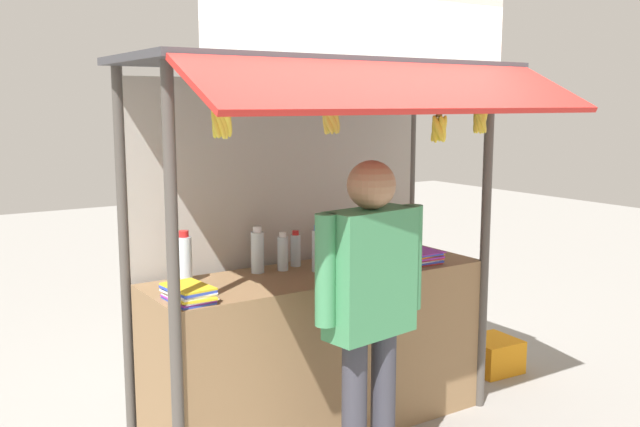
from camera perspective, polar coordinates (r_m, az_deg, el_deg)
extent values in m
plane|color=gray|center=(4.55, 0.00, -16.64)|extent=(20.00, 20.00, 0.00)
cube|color=olive|center=(4.36, 0.00, -10.89)|extent=(2.08, 0.64, 0.97)
cylinder|color=#4C4742|center=(3.45, -11.64, -6.11)|extent=(0.06, 0.06, 2.15)
cylinder|color=#4C4742|center=(4.61, 13.10, -2.38)|extent=(0.06, 0.06, 2.15)
cylinder|color=#4C4742|center=(4.12, -15.40, -3.80)|extent=(0.06, 0.06, 2.15)
cylinder|color=#4C4742|center=(5.13, 7.22, -1.09)|extent=(0.06, 0.06, 2.15)
cube|color=#B7B2A8|center=(4.54, -2.83, -2.65)|extent=(2.03, 0.04, 2.10)
cube|color=#3F3F44|center=(4.06, 0.44, 11.91)|extent=(2.28, 0.93, 0.04)
cube|color=red|center=(3.48, 7.06, 10.10)|extent=(2.24, 0.51, 0.26)
cube|color=white|center=(3.74, 4.09, 15.14)|extent=(1.87, 0.04, 0.35)
cylinder|color=#59544C|center=(3.76, 3.57, 10.61)|extent=(1.97, 0.02, 0.02)
cylinder|color=silver|center=(4.19, -5.04, -3.14)|extent=(0.08, 0.08, 0.24)
cylinder|color=white|center=(4.16, -5.06, -1.28)|extent=(0.05, 0.05, 0.03)
cylinder|color=silver|center=(4.24, -3.01, -3.24)|extent=(0.06, 0.06, 0.20)
cylinder|color=white|center=(4.22, -3.02, -1.70)|extent=(0.04, 0.04, 0.03)
cylinder|color=silver|center=(4.21, -0.08, -3.02)|extent=(0.08, 0.08, 0.25)
cylinder|color=blue|center=(4.18, -0.08, -1.14)|extent=(0.05, 0.05, 0.03)
cylinder|color=silver|center=(4.35, -1.97, -2.98)|extent=(0.06, 0.06, 0.19)
cylinder|color=red|center=(4.33, -1.98, -1.55)|extent=(0.04, 0.04, 0.03)
cylinder|color=silver|center=(4.01, -10.83, -3.69)|extent=(0.08, 0.08, 0.26)
cylinder|color=red|center=(3.98, -10.89, -1.61)|extent=(0.05, 0.05, 0.04)
cylinder|color=silver|center=(4.51, 0.95, -2.54)|extent=(0.06, 0.06, 0.20)
cylinder|color=white|center=(4.49, 0.95, -1.15)|extent=(0.04, 0.04, 0.03)
cube|color=blue|center=(3.67, -10.51, -6.86)|extent=(0.19, 0.28, 0.01)
cube|color=purple|center=(3.67, -10.54, -6.70)|extent=(0.20, 0.28, 0.01)
cube|color=white|center=(3.67, -10.41, -6.56)|extent=(0.21, 0.29, 0.01)
cube|color=yellow|center=(3.66, -10.28, -6.44)|extent=(0.20, 0.29, 0.01)
cube|color=white|center=(3.66, -10.56, -6.24)|extent=(0.21, 0.29, 0.01)
cube|color=white|center=(3.66, -10.40, -6.08)|extent=(0.18, 0.28, 0.01)
cube|color=blue|center=(3.65, -10.57, -5.97)|extent=(0.21, 0.29, 0.01)
cube|color=yellow|center=(3.65, -10.55, -5.78)|extent=(0.21, 0.29, 0.01)
cube|color=red|center=(4.51, 7.85, -3.81)|extent=(0.23, 0.26, 0.01)
cube|color=blue|center=(4.50, 7.92, -3.70)|extent=(0.23, 0.26, 0.01)
cube|color=white|center=(4.50, 7.89, -3.58)|extent=(0.21, 0.25, 0.01)
cube|color=red|center=(4.51, 7.96, -3.45)|extent=(0.24, 0.27, 0.01)
cube|color=purple|center=(4.49, 7.97, -3.36)|extent=(0.21, 0.24, 0.01)
cube|color=orange|center=(4.50, 7.91, -3.20)|extent=(0.23, 0.26, 0.01)
cube|color=blue|center=(4.49, 7.89, -3.11)|extent=(0.23, 0.26, 0.01)
cube|color=purple|center=(4.50, 8.07, -2.99)|extent=(0.22, 0.25, 0.01)
cylinder|color=#332D23|center=(4.32, 12.79, 9.33)|extent=(0.01, 0.01, 0.10)
cylinder|color=olive|center=(4.32, 12.76, 8.41)|extent=(0.04, 0.04, 0.04)
ellipsoid|color=yellow|center=(4.34, 12.97, 7.30)|extent=(0.04, 0.09, 0.16)
ellipsoid|color=yellow|center=(4.35, 12.73, 7.31)|extent=(0.07, 0.07, 0.16)
ellipsoid|color=yellow|center=(4.34, 12.51, 7.30)|extent=(0.08, 0.04, 0.16)
ellipsoid|color=yellow|center=(4.32, 12.45, 7.29)|extent=(0.06, 0.07, 0.16)
ellipsoid|color=yellow|center=(4.31, 12.62, 7.27)|extent=(0.05, 0.07, 0.16)
ellipsoid|color=yellow|center=(4.30, 12.89, 7.29)|extent=(0.08, 0.05, 0.16)
ellipsoid|color=yellow|center=(4.32, 12.96, 7.27)|extent=(0.06, 0.06, 0.16)
cylinder|color=#332D23|center=(3.64, 0.89, 9.89)|extent=(0.01, 0.01, 0.07)
cylinder|color=olive|center=(3.64, 0.89, 9.03)|extent=(0.04, 0.04, 0.04)
ellipsoid|color=gold|center=(3.65, 1.12, 7.61)|extent=(0.04, 0.07, 0.17)
ellipsoid|color=gold|center=(3.66, 0.97, 7.63)|extent=(0.06, 0.07, 0.17)
ellipsoid|color=gold|center=(3.66, 0.75, 7.64)|extent=(0.08, 0.05, 0.17)
ellipsoid|color=gold|center=(3.65, 0.63, 7.61)|extent=(0.07, 0.05, 0.17)
ellipsoid|color=gold|center=(3.63, 0.48, 7.64)|extent=(0.06, 0.08, 0.17)
ellipsoid|color=gold|center=(3.61, 0.60, 7.67)|extent=(0.06, 0.09, 0.17)
ellipsoid|color=gold|center=(3.61, 0.96, 7.65)|extent=(0.09, 0.06, 0.17)
ellipsoid|color=gold|center=(3.62, 1.24, 7.65)|extent=(0.09, 0.05, 0.17)
ellipsoid|color=gold|center=(3.63, 1.24, 7.63)|extent=(0.07, 0.07, 0.17)
cylinder|color=#332D23|center=(3.33, -7.98, 9.86)|extent=(0.01, 0.01, 0.08)
cylinder|color=olive|center=(3.33, -7.96, 8.86)|extent=(0.04, 0.04, 0.04)
ellipsoid|color=yellow|center=(3.35, -7.48, 7.39)|extent=(0.04, 0.09, 0.17)
ellipsoid|color=yellow|center=(3.35, -7.80, 7.35)|extent=(0.07, 0.07, 0.17)
ellipsoid|color=yellow|center=(3.36, -8.11, 7.38)|extent=(0.09, 0.04, 0.17)
ellipsoid|color=yellow|center=(3.34, -8.34, 7.34)|extent=(0.07, 0.07, 0.17)
ellipsoid|color=yellow|center=(3.32, -8.37, 7.35)|extent=(0.04, 0.09, 0.17)
ellipsoid|color=yellow|center=(3.32, -8.02, 7.31)|extent=(0.06, 0.06, 0.17)
ellipsoid|color=yellow|center=(3.32, -7.79, 7.31)|extent=(0.07, 0.04, 0.17)
ellipsoid|color=yellow|center=(3.32, -7.44, 7.39)|extent=(0.08, 0.08, 0.17)
cylinder|color=#332D23|center=(4.09, 9.57, 9.18)|extent=(0.01, 0.01, 0.14)
cylinder|color=olive|center=(4.09, 9.54, 7.92)|extent=(0.04, 0.04, 0.04)
ellipsoid|color=yellow|center=(4.11, 9.80, 6.73)|extent=(0.04, 0.09, 0.16)
ellipsoid|color=yellow|center=(4.12, 9.34, 6.76)|extent=(0.09, 0.06, 0.17)
ellipsoid|color=yellow|center=(4.09, 9.24, 6.71)|extent=(0.06, 0.07, 0.17)
ellipsoid|color=yellow|center=(4.07, 9.48, 6.74)|extent=(0.08, 0.08, 0.17)
ellipsoid|color=yellow|center=(4.09, 9.80, 6.71)|extent=(0.08, 0.06, 0.17)
cylinder|color=#383842|center=(3.73, 2.77, -15.81)|extent=(0.13, 0.13, 0.81)
cylinder|color=#383842|center=(3.83, 5.08, -15.14)|extent=(0.13, 0.13, 0.81)
cube|color=#3F8C59|center=(3.54, 4.07, -4.78)|extent=(0.50, 0.27, 0.64)
cylinder|color=#3F8C59|center=(3.38, 0.45, -4.59)|extent=(0.10, 0.10, 0.54)
cylinder|color=#3F8C59|center=(3.69, 7.39, -3.49)|extent=(0.10, 0.10, 0.54)
sphere|color=#936B4C|center=(3.46, 4.15, 2.31)|extent=(0.24, 0.24, 0.24)
cube|color=orange|center=(5.48, 13.66, -10.96)|extent=(0.37, 0.37, 0.24)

